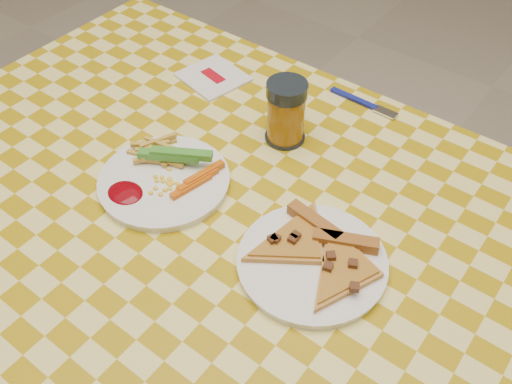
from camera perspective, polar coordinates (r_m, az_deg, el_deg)
table at (r=0.98m, az=-3.08°, el=-5.06°), size 1.28×0.88×0.76m
plate_left at (r=0.97m, az=-9.15°, el=1.01°), size 0.26×0.26×0.01m
plate_right at (r=0.85m, az=5.60°, el=-7.09°), size 0.28×0.28×0.01m
fries_veggies at (r=0.98m, az=-8.98°, el=2.45°), size 0.19×0.18×0.04m
pizza_slices at (r=0.85m, az=6.31°, el=-5.94°), size 0.25×0.22×0.02m
drink_glass at (r=1.02m, az=3.02°, el=7.95°), size 0.07×0.07×0.12m
napkin at (r=1.21m, az=-4.31°, el=11.40°), size 0.15×0.14×0.01m
fork at (r=1.15m, az=10.75°, el=8.75°), size 0.15×0.02×0.01m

